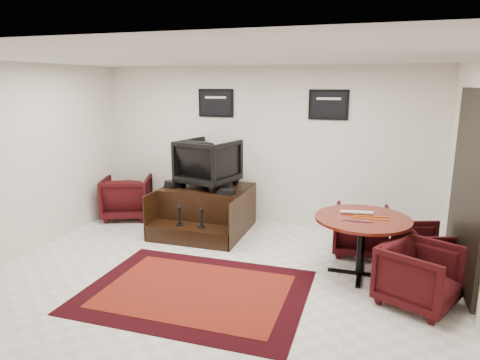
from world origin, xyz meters
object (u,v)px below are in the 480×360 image
object	(u,v)px
meeting_table	(362,224)
table_chair_window	(425,247)
table_chair_corner	(420,273)
armchair_side	(127,195)
shine_podium	(206,210)
table_chair_back	(361,228)
shine_chair	(208,160)

from	to	relation	value
meeting_table	table_chair_window	world-z (taller)	meeting_table
table_chair_corner	armchair_side	bearing A→B (deg)	96.23
armchair_side	table_chair_window	distance (m)	5.21
shine_podium	table_chair_back	distance (m)	2.62
meeting_table	table_chair_window	distance (m)	0.98
shine_chair	shine_podium	bearing A→B (deg)	104.54
shine_podium	meeting_table	xyz separation A→B (m)	(2.63, -1.06, 0.36)
shine_chair	table_chair_back	bearing A→B (deg)	-174.87
shine_chair	table_chair_window	size ratio (longest dim) A/B	1.31
table_chair_window	meeting_table	bearing A→B (deg)	95.43
shine_podium	armchair_side	distance (m)	1.69
armchair_side	table_chair_window	size ratio (longest dim) A/B	1.25
meeting_table	table_chair_back	world-z (taller)	meeting_table
meeting_table	table_chair_corner	world-z (taller)	meeting_table
shine_chair	table_chair_back	xyz separation A→B (m)	(2.61, -0.43, -0.81)
shine_podium	meeting_table	world-z (taller)	meeting_table
table_chair_window	table_chair_corner	size ratio (longest dim) A/B	0.87
table_chair_corner	meeting_table	bearing A→B (deg)	74.29
shine_chair	table_chair_corner	bearing A→B (deg)	165.60
shine_podium	table_chair_window	world-z (taller)	shine_podium
shine_chair	table_chair_corner	xyz separation A→B (m)	(3.31, -1.83, -0.80)
shine_podium	table_chair_back	world-z (taller)	table_chair_back
table_chair_back	table_chair_window	distance (m)	0.94
shine_podium	meeting_table	bearing A→B (deg)	-22.00
meeting_table	shine_podium	bearing A→B (deg)	158.00
shine_podium	shine_chair	world-z (taller)	shine_chair
shine_podium	shine_chair	bearing A→B (deg)	90.00
meeting_table	table_chair_back	size ratio (longest dim) A/B	1.56
shine_chair	table_chair_back	world-z (taller)	shine_chair
shine_chair	table_chair_back	size ratio (longest dim) A/B	1.16
shine_podium	table_chair_corner	bearing A→B (deg)	-26.93
meeting_table	shine_chair	bearing A→B (deg)	155.28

